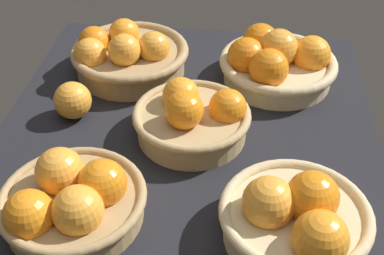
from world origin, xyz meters
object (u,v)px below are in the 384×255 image
(basket_far_left, at_px, (276,62))
(basket_far_right, at_px, (296,219))
(loose_orange_front_gap, at_px, (73,100))
(basket_near_right, at_px, (71,200))
(basket_center, at_px, (193,118))
(basket_near_left, at_px, (127,55))

(basket_far_left, xyz_separation_m, basket_far_right, (0.44, 0.02, 0.00))
(loose_orange_front_gap, bearing_deg, basket_near_right, 16.42)
(basket_near_right, height_order, basket_far_right, basket_far_right)
(basket_far_left, height_order, loose_orange_front_gap, basket_far_left)
(basket_center, distance_m, loose_orange_front_gap, 0.24)
(basket_near_left, distance_m, basket_center, 0.27)
(basket_far_left, bearing_deg, basket_near_left, -89.48)
(basket_far_left, relative_size, basket_far_right, 1.11)
(basket_near_right, distance_m, basket_near_left, 0.43)
(basket_near_right, xyz_separation_m, basket_near_left, (-0.43, -0.01, 0.00))
(basket_near_right, bearing_deg, basket_far_right, 89.36)
(basket_far_left, height_order, basket_near_left, basket_far_left)
(basket_far_left, bearing_deg, basket_near_right, -36.00)
(basket_far_right, height_order, loose_orange_front_gap, basket_far_right)
(basket_near_left, xyz_separation_m, basket_far_right, (0.43, 0.34, 0.00))
(basket_far_left, xyz_separation_m, loose_orange_front_gap, (0.17, -0.39, -0.01))
(loose_orange_front_gap, bearing_deg, basket_center, 81.49)
(basket_far_left, height_order, basket_near_right, basket_far_left)
(basket_near_right, xyz_separation_m, basket_far_right, (0.00, 0.34, 0.01))
(basket_near_left, height_order, basket_center, basket_center)
(basket_near_left, bearing_deg, loose_orange_front_gap, -22.65)
(basket_near_left, bearing_deg, basket_far_right, 38.31)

